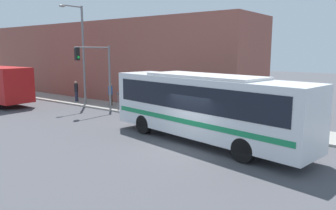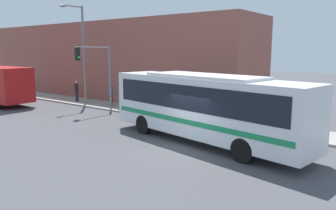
# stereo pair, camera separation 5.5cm
# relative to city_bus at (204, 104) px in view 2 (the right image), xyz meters

# --- Properties ---
(ground_plane) EXTENTS (120.00, 120.00, 0.00)m
(ground_plane) POSITION_rel_city_bus_xyz_m (-1.42, 0.07, -1.98)
(ground_plane) COLOR #47474C
(sidewalk) EXTENTS (2.79, 70.00, 0.12)m
(sidewalk) POSITION_rel_city_bus_xyz_m (4.47, 20.07, -1.92)
(sidewalk) COLOR gray
(sidewalk) RESTS_ON ground_plane
(building_facade) EXTENTS (6.00, 32.42, 7.17)m
(building_facade) POSITION_rel_city_bus_xyz_m (8.87, 17.28, 1.60)
(building_facade) COLOR brown
(building_facade) RESTS_ON ground_plane
(city_bus) EXTENTS (4.27, 11.38, 3.42)m
(city_bus) POSITION_rel_city_bus_xyz_m (0.00, 0.00, 0.00)
(city_bus) COLOR silver
(city_bus) RESTS_ON ground_plane
(fire_hydrant) EXTENTS (0.26, 0.35, 0.76)m
(fire_hydrant) POSITION_rel_city_bus_xyz_m (3.68, 2.32, -1.48)
(fire_hydrant) COLOR gold
(fire_hydrant) RESTS_ON sidewalk
(traffic_light_pole) EXTENTS (3.28, 0.35, 4.82)m
(traffic_light_pole) POSITION_rel_city_bus_xyz_m (2.65, 10.86, 1.47)
(traffic_light_pole) COLOR slate
(traffic_light_pole) RESTS_ON sidewalk
(parking_meter) EXTENTS (0.14, 0.14, 1.30)m
(parking_meter) POSITION_rel_city_bus_xyz_m (3.68, 9.84, -0.98)
(parking_meter) COLOR slate
(parking_meter) RESTS_ON sidewalk
(street_lamp) EXTENTS (2.23, 0.28, 8.03)m
(street_lamp) POSITION_rel_city_bus_xyz_m (3.68, 14.06, 2.81)
(street_lamp) COLOR slate
(street_lamp) RESTS_ON sidewalk
(pedestrian_near_corner) EXTENTS (0.34, 0.34, 1.81)m
(pedestrian_near_corner) POSITION_rel_city_bus_xyz_m (4.15, 15.55, -0.93)
(pedestrian_near_corner) COLOR #23283D
(pedestrian_near_corner) RESTS_ON sidewalk
(pedestrian_mid_block) EXTENTS (0.34, 0.34, 1.85)m
(pedestrian_mid_block) POSITION_rel_city_bus_xyz_m (4.49, 11.54, -0.91)
(pedestrian_mid_block) COLOR #47382D
(pedestrian_mid_block) RESTS_ON sidewalk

